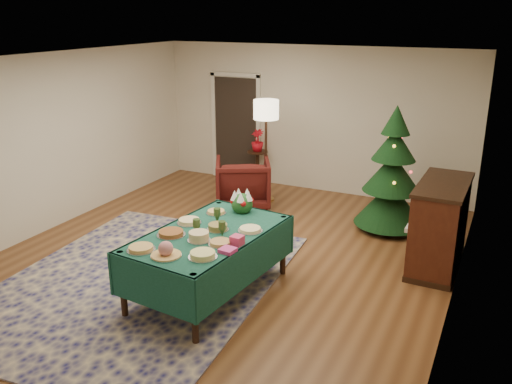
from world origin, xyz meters
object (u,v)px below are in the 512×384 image
at_px(gift_box, 237,240).
at_px(floor_lamp, 266,116).
at_px(side_table, 257,169).
at_px(christmas_tree, 392,175).
at_px(buffet_table, 208,245).
at_px(armchair, 243,181).
at_px(potted_plant, 257,145).
at_px(piano, 439,226).

relative_size(gift_box, floor_lamp, 0.07).
height_order(side_table, christmas_tree, christmas_tree).
bearing_deg(buffet_table, armchair, 109.45).
bearing_deg(floor_lamp, side_table, 125.47).
relative_size(floor_lamp, side_table, 2.59).
xyz_separation_m(gift_box, side_table, (-1.78, 4.27, -0.51)).
xyz_separation_m(buffet_table, side_table, (-1.31, 4.12, -0.30)).
height_order(gift_box, side_table, gift_box).
relative_size(buffet_table, potted_plant, 5.15).
relative_size(buffet_table, gift_box, 16.97).
xyz_separation_m(side_table, piano, (3.68, -2.15, 0.23)).
xyz_separation_m(buffet_table, piano, (2.37, 1.97, -0.06)).
relative_size(side_table, christmas_tree, 0.36).
xyz_separation_m(floor_lamp, christmas_tree, (2.32, -0.41, -0.66)).
height_order(floor_lamp, side_table, floor_lamp).
bearing_deg(armchair, gift_box, 87.72).
xyz_separation_m(gift_box, piano, (1.90, 2.12, -0.28)).
height_order(buffet_table, gift_box, gift_box).
height_order(gift_box, potted_plant, potted_plant).
relative_size(armchair, potted_plant, 2.24).
relative_size(buffet_table, side_table, 3.09).
bearing_deg(potted_plant, buffet_table, -72.30).
bearing_deg(piano, armchair, 163.89).
xyz_separation_m(floor_lamp, piano, (3.19, -1.45, -0.97)).
bearing_deg(potted_plant, christmas_tree, -21.48).
xyz_separation_m(side_table, christmas_tree, (2.81, -1.11, 0.54)).
relative_size(gift_box, armchair, 0.14).
bearing_deg(christmas_tree, side_table, 158.52).
distance_m(gift_box, potted_plant, 4.63).
xyz_separation_m(gift_box, christmas_tree, (1.03, 3.17, 0.03)).
bearing_deg(buffet_table, side_table, 107.70).
xyz_separation_m(floor_lamp, side_table, (-0.50, 0.70, -1.20)).
bearing_deg(floor_lamp, christmas_tree, -10.04).
xyz_separation_m(armchair, floor_lamp, (0.22, 0.47, 1.07)).
distance_m(gift_box, side_table, 4.66).
relative_size(floor_lamp, potted_plant, 4.32).
bearing_deg(buffet_table, potted_plant, 107.70).
bearing_deg(gift_box, buffet_table, 161.66).
bearing_deg(gift_box, christmas_tree, 71.97).
distance_m(buffet_table, armchair, 3.14).
xyz_separation_m(potted_plant, piano, (3.68, -2.15, -0.25)).
height_order(buffet_table, christmas_tree, christmas_tree).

